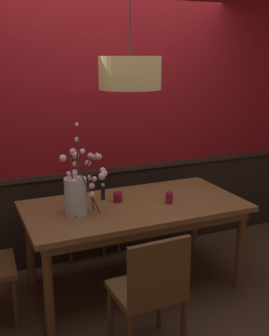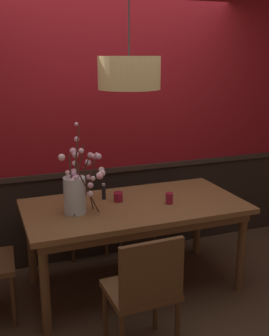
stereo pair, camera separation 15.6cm
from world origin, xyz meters
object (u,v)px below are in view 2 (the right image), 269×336
Objects in this scene: dining_table at (134,213)px; chair_far_side_right at (128,196)px; candle_holder_nearer_center at (169,198)px; vase_with_blossoms at (77,191)px; chair_far_side_left at (82,203)px; candle_holder_nearer_edge at (118,197)px; pendant_lamp at (129,73)px; condiment_bottle at (104,192)px; chair_near_side_left at (144,288)px.

dining_table is 0.95m from chair_far_side_right.
dining_table is 0.32m from candle_holder_nearer_center.
dining_table is 0.56m from vase_with_blossoms.
chair_far_side_left reaches higher than candle_holder_nearer_edge.
pendant_lamp is (0.03, -0.21, 1.04)m from candle_holder_nearer_edge.
dining_table is 1.18m from pendant_lamp.
candle_holder_nearer_edge is (-0.38, -0.79, 0.29)m from chair_far_side_right.
pendant_lamp reaches higher than condiment_bottle.
vase_with_blossoms is (-0.24, 0.84, 0.44)m from chair_near_side_left.
chair_near_side_left is at bearing -106.69° from chair_far_side_right.
chair_far_side_left is 0.84m from candle_holder_nearer_edge.
chair_near_side_left is 1.26× the size of vase_with_blossoms.
vase_with_blossoms is 5.02× the size of condiment_bottle.
candle_holder_nearer_center is 1.15× the size of candle_holder_nearer_edge.
chair_far_side_right is 9.98× the size of candle_holder_nearer_center.
candle_holder_nearer_edge is at bearing -80.02° from chair_far_side_left.
pendant_lamp is (-0.35, -1.00, 1.34)m from chair_far_side_right.
candle_holder_nearer_edge is at bearing 135.51° from dining_table.
pendant_lamp is (0.13, -0.31, 1.02)m from condiment_bottle.
dining_table is 0.20m from candle_holder_nearer_edge.
chair_far_side_right is at bearing 70.66° from pendant_lamp.
vase_with_blossoms is 0.79m from candle_holder_nearer_center.
chair_far_side_left is at bearing -177.62° from chair_far_side_right.
candle_holder_nearer_edge is at bearing 97.65° from pendant_lamp.
dining_table is 2.06× the size of chair_near_side_left.
chair_far_side_left is 1.05× the size of chair_near_side_left.
chair_far_side_left is at bearing 89.50° from chair_near_side_left.
condiment_bottle is (0.05, 1.07, 0.32)m from chair_near_side_left.
candle_holder_nearer_edge is (-0.39, 0.20, -0.01)m from candle_holder_nearer_center.
vase_with_blossoms reaches higher than condiment_bottle.
candle_holder_nearer_center is (0.01, -0.99, 0.30)m from chair_far_side_right.
chair_far_side_left is 1.15m from candle_holder_nearer_center.
pendant_lamp reaches higher than chair_far_side_right.
chair_far_side_left is 1.67m from pendant_lamp.
chair_far_side_right is 1.84m from chair_near_side_left.
chair_far_side_right is (0.27, 0.90, -0.16)m from dining_table.
pendant_lamp is at bearing -129.12° from dining_table.
condiment_bottle is 1.07m from pendant_lamp.
candle_holder_nearer_center reaches higher than dining_table.
candle_holder_nearer_center is at bearing -89.46° from chair_far_side_right.
chair_near_side_left is 9.41× the size of candle_holder_nearer_center.
chair_near_side_left is at bearing -74.18° from vase_with_blossoms.
pendant_lamp is (-0.08, -0.10, 1.17)m from dining_table.
chair_near_side_left is 10.83× the size of candle_holder_nearer_edge.
chair_far_side_left is 1.03m from vase_with_blossoms.
candle_holder_nearer_edge is 0.07× the size of pendant_lamp.
candle_holder_nearer_center is at bearing 54.99° from chair_near_side_left.
chair_near_side_left is (-0.26, -0.86, -0.17)m from dining_table.
condiment_bottle reaches higher than candle_holder_nearer_center.
chair_far_side_left is 0.74m from condiment_bottle.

